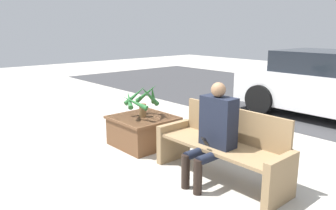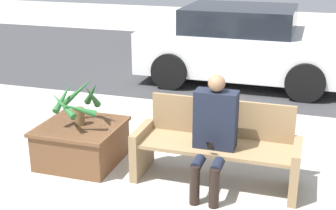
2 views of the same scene
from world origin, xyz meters
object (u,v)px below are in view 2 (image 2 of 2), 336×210
person_seated (214,129)px  parked_car (243,45)px  bench (217,146)px  potted_plant (78,101)px  planter_box (81,142)px

person_seated → parked_car: bearing=95.1°
bench → potted_plant: bearing=-178.5°
planter_box → potted_plant: (-0.01, -0.01, 0.53)m
person_seated → bench: bearing=90.2°
bench → person_seated: person_seated is taller
planter_box → parked_car: bearing=72.7°
bench → person_seated: bearing=-89.8°
potted_plant → parked_car: size_ratio=0.17×
bench → planter_box: bench is taller
parked_car → bench: bearing=-84.7°
potted_plant → planter_box: bearing=69.8°
bench → potted_plant: potted_plant is taller
person_seated → parked_car: 4.26m
parked_car → potted_plant: bearing=-107.3°
bench → parked_car: (-0.37, 4.06, 0.30)m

